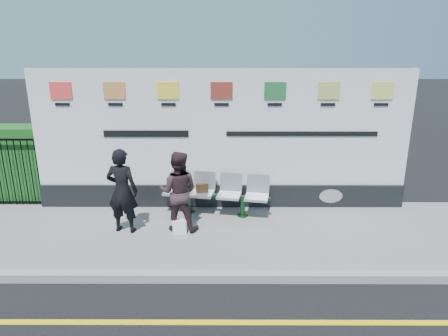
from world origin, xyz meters
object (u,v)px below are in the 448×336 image
object	(u,v)px
bench	(216,204)
woman_left	(122,191)
billboard	(222,149)
woman_right	(178,191)

from	to	relation	value
bench	woman_left	xyz separation A→B (m)	(-1.74, -0.81, 0.59)
billboard	woman_right	xyz separation A→B (m)	(-0.82, -1.25, -0.52)
billboard	bench	xyz separation A→B (m)	(-0.12, -0.51, -1.06)
billboard	woman_right	world-z (taller)	billboard
billboard	bench	world-z (taller)	billboard
bench	woman_right	world-z (taller)	woman_right
bench	woman_right	size ratio (longest dim) A/B	1.40
woman_right	woman_left	bearing A→B (deg)	8.10
woman_left	billboard	bearing A→B (deg)	-134.36
billboard	woman_left	xyz separation A→B (m)	(-1.86, -1.32, -0.48)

